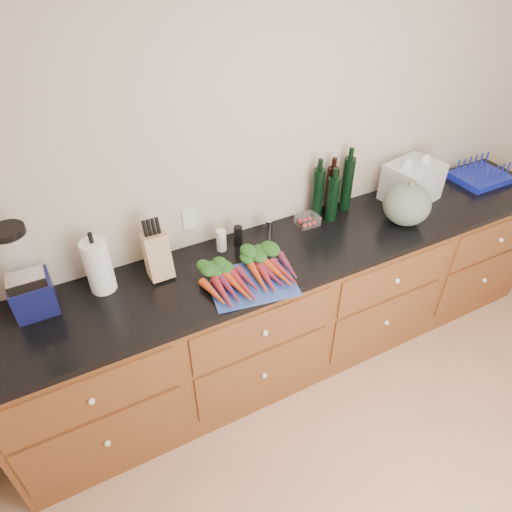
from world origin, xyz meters
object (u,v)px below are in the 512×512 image
paper_towel (98,266)px  knife_block (157,255)px  dish_rack (480,175)px  carrots (247,273)px  squash (407,204)px  blender_appliance (25,277)px  tomato_box (308,220)px  cutting_board (251,283)px

paper_towel → knife_block: 0.29m
dish_rack → carrots: bearing=-174.3°
paper_towel → dish_rack: (2.64, -0.08, -0.11)m
paper_towel → squash: bearing=-7.7°
blender_appliance → tomato_box: blender_appliance is taller
cutting_board → paper_towel: (-0.69, 0.32, 0.14)m
carrots → knife_block: knife_block is taller
squash → paper_towel: paper_towel is taller
blender_appliance → tomato_box: 1.58m
tomato_box → cutting_board: bearing=-149.3°
paper_towel → dish_rack: paper_towel is taller
squash → dish_rack: 0.87m
knife_block → tomato_box: bearing=1.8°
tomato_box → dish_rack: dish_rack is taller
squash → dish_rack: size_ratio=0.78×
tomato_box → knife_block: bearing=-178.2°
carrots → squash: (1.10, 0.03, 0.09)m
cutting_board → dish_rack: (1.95, 0.24, 0.03)m
carrots → cutting_board: bearing=-90.0°
squash → blender_appliance: blender_appliance is taller
blender_appliance → dish_rack: 2.96m
cutting_board → paper_towel: paper_towel is taller
dish_rack → cutting_board: bearing=-173.0°
squash → carrots: bearing=-178.2°
squash → paper_towel: 1.80m
cutting_board → squash: (1.10, 0.08, 0.12)m
blender_appliance → cutting_board: bearing=-17.4°
squash → knife_block: (-1.49, 0.22, -0.01)m
cutting_board → tomato_box: size_ratio=3.34×
carrots → knife_block: bearing=147.3°
carrots → tomato_box: 0.62m
blender_appliance → paper_towel: size_ratio=1.63×
dish_rack → tomato_box: bearing=176.3°
blender_appliance → dish_rack: (2.96, -0.08, -0.17)m
knife_block → tomato_box: size_ratio=1.88×
carrots → tomato_box: bearing=27.1°
cutting_board → blender_appliance: size_ratio=0.92×
cutting_board → knife_block: 0.51m
carrots → dish_rack: bearing=5.7°
cutting_board → dish_rack: dish_rack is taller
cutting_board → knife_block: knife_block is taller
cutting_board → squash: 1.11m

